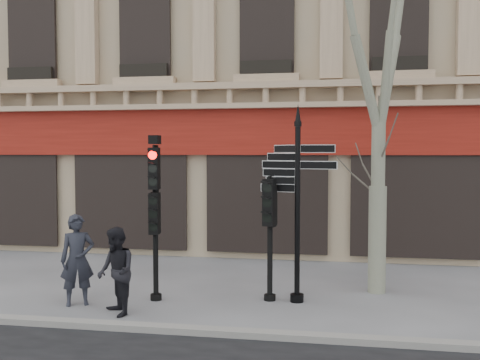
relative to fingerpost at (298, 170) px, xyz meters
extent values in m
plane|color=#5C5D61|center=(-1.11, -0.83, -2.68)|extent=(80.00, 80.00, 0.00)
cube|color=gray|center=(-1.11, -2.23, -2.62)|extent=(80.00, 0.25, 0.12)
cube|color=tan|center=(-1.11, 11.67, 6.32)|extent=(28.00, 15.00, 18.00)
cube|color=maroon|center=(-1.11, 4.05, 0.92)|extent=(28.00, 0.25, 1.30)
cube|color=#9C8265|center=(-1.11, 3.82, 1.89)|extent=(28.00, 0.35, 0.74)
cylinder|color=black|center=(0.00, 0.00, -0.91)|extent=(0.11, 0.11, 3.54)
cylinder|color=black|center=(0.00, 0.00, -2.60)|extent=(0.28, 0.28, 0.16)
cone|color=black|center=(0.00, 0.00, 1.13)|extent=(0.12, 0.12, 0.35)
cylinder|color=black|center=(-2.86, -0.36, -1.13)|extent=(0.11, 0.11, 3.09)
cylinder|color=black|center=(-2.86, -0.36, -2.62)|extent=(0.23, 0.23, 0.12)
cube|color=black|center=(-2.86, -0.36, -0.89)|extent=(0.39, 0.30, 0.84)
cube|color=black|center=(-2.86, -0.36, 0.02)|extent=(0.39, 0.30, 0.84)
sphere|color=#FF0C05|center=(-2.86, -0.36, 0.25)|extent=(0.18, 0.18, 0.18)
cube|color=black|center=(-2.86, -0.36, 0.60)|extent=(0.22, 0.26, 0.18)
cylinder|color=black|center=(-0.55, 0.02, -1.44)|extent=(0.12, 0.12, 2.49)
cylinder|color=black|center=(-0.55, 0.02, -2.61)|extent=(0.26, 0.26, 0.14)
cube|color=black|center=(-0.55, 0.02, -0.66)|extent=(0.48, 0.39, 0.95)
cylinder|color=gray|center=(1.65, 1.03, -1.53)|extent=(0.38, 0.38, 2.30)
cylinder|color=gray|center=(1.65, 1.03, 0.25)|extent=(0.29, 0.29, 1.46)
imported|color=#20222B|center=(-4.27, -0.95, -1.78)|extent=(0.78, 0.70, 1.80)
imported|color=black|center=(-3.26, -1.46, -1.86)|extent=(0.99, 1.01, 1.64)
camera|label=1|loc=(0.67, -10.72, 0.35)|focal=40.00mm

